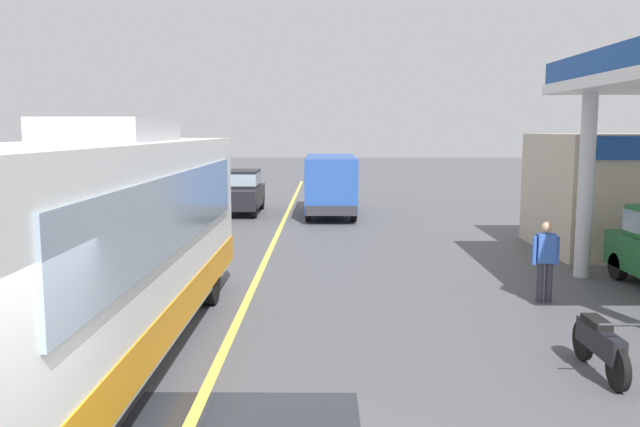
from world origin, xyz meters
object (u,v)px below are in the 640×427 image
motorcycle_parked_forecourt (600,344)px  pedestrian_near_pump (546,257)px  car_trailing_behind_bus (241,189)px  coach_bus_main (94,250)px  minibus_opposing_lane (331,180)px

motorcycle_parked_forecourt → pedestrian_near_pump: size_ratio=1.08×
pedestrian_near_pump → car_trailing_behind_bus: size_ratio=0.40×
car_trailing_behind_bus → pedestrian_near_pump: bearing=-60.6°
coach_bus_main → car_trailing_behind_bus: 17.88m
coach_bus_main → motorcycle_parked_forecourt: bearing=-3.4°
minibus_opposing_lane → pedestrian_near_pump: bearing=-72.8°
coach_bus_main → motorcycle_parked_forecourt: (7.40, -0.44, -1.28)m
pedestrian_near_pump → car_trailing_behind_bus: 16.48m
car_trailing_behind_bus → minibus_opposing_lane: bearing=-8.1°
motorcycle_parked_forecourt → pedestrian_near_pump: bearing=82.3°
minibus_opposing_lane → pedestrian_near_pump: size_ratio=3.69×
motorcycle_parked_forecourt → car_trailing_behind_bus: bearing=112.4°
motorcycle_parked_forecourt → car_trailing_behind_bus: size_ratio=0.43×
minibus_opposing_lane → car_trailing_behind_bus: 3.89m
pedestrian_near_pump → car_trailing_behind_bus: car_trailing_behind_bus is taller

